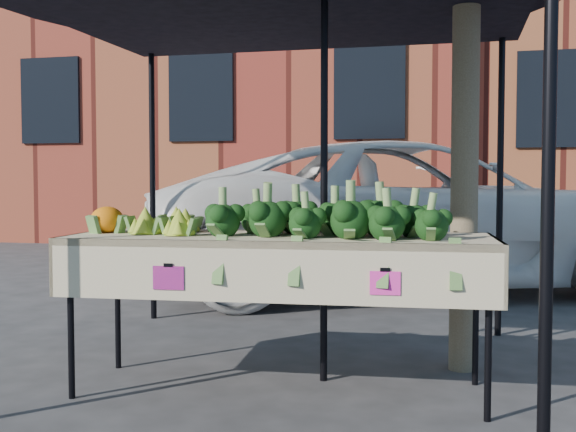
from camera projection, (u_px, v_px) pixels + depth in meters
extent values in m
plane|color=#28282B|center=(288.00, 390.00, 4.05)|extent=(90.00, 90.00, 0.00)
cube|color=beige|center=(280.00, 314.00, 4.01)|extent=(2.45, 0.96, 0.90)
cube|color=#F22D8C|center=(166.00, 277.00, 3.73)|extent=(0.17, 0.01, 0.12)
cube|color=#E72BA3|center=(379.00, 284.00, 3.46)|extent=(0.17, 0.01, 0.12)
ellipsoid|color=black|center=(328.00, 212.00, 3.94)|extent=(1.38, 0.58, 0.27)
ellipsoid|color=#B1C134|center=(173.00, 216.00, 4.17)|extent=(0.44, 0.58, 0.21)
ellipsoid|color=orange|center=(107.00, 217.00, 4.18)|extent=(0.21, 0.21, 0.19)
imported|color=white|center=(416.00, 23.00, 7.70)|extent=(2.52, 3.12, 5.88)
cube|color=maroon|center=(201.00, 41.00, 16.63)|extent=(12.00, 8.00, 9.00)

